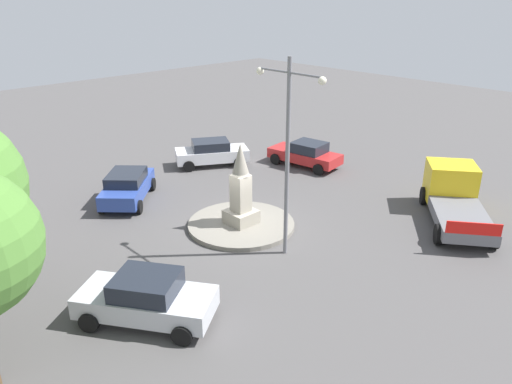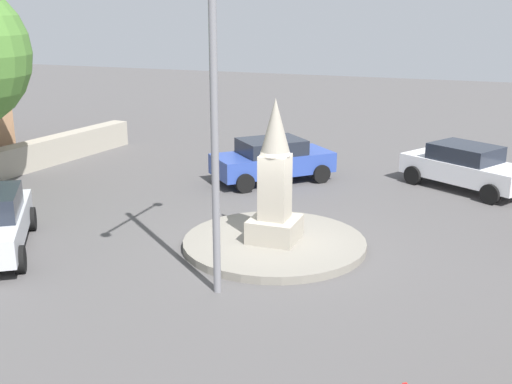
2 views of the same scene
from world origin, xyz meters
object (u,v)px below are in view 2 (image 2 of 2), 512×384
Objects in this scene: monument at (275,182)px; streetlamp at (214,79)px; car_blue_approaching at (272,159)px; car_white_parked_left at (465,166)px.

monument is 4.06m from streetlamp.
monument is at bearing 19.41° from car_blue_approaching.
car_blue_approaching is (1.31, -6.31, 0.01)m from car_white_parked_left.
monument is 0.81× the size of car_white_parked_left.
car_white_parked_left reaches higher than car_blue_approaching.
car_white_parked_left is (-7.22, 4.23, -0.94)m from monument.
streetlamp is 1.82× the size of car_blue_approaching.
streetlamp is at bearing 11.38° from car_blue_approaching.
monument reaches higher than car_white_parked_left.
monument is 8.42m from car_white_parked_left.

